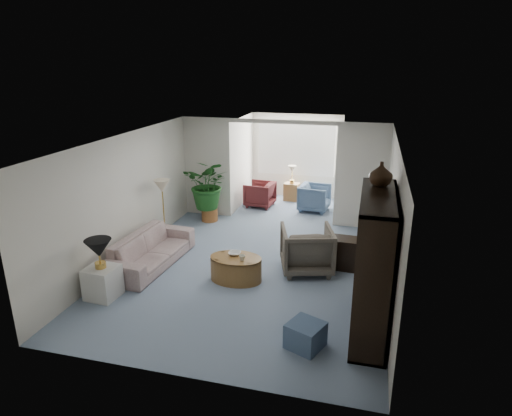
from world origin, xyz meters
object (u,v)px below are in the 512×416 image
(coffee_table, at_px, (236,269))
(coffee_bowl, at_px, (235,253))
(sofa, at_px, (151,250))
(cabinet_urn, at_px, (381,174))
(table_lamp, at_px, (98,248))
(plant_pot, at_px, (210,214))
(coffee_cup, at_px, (242,258))
(framed_picture, at_px, (392,198))
(entertainment_cabinet, at_px, (374,265))
(wingback_chair, at_px, (307,249))
(ottoman, at_px, (305,335))
(sunroom_chair_blue, at_px, (315,198))
(sunroom_chair_maroon, at_px, (260,194))
(floor_lamp, at_px, (162,186))
(end_table, at_px, (103,282))
(sunroom_table, at_px, (292,192))
(side_table_dark, at_px, (345,253))

(coffee_table, height_order, coffee_bowl, coffee_bowl)
(sofa, distance_m, cabinet_urn, 4.63)
(table_lamp, xyz_separation_m, coffee_bowl, (1.94, 1.25, -0.42))
(coffee_table, xyz_separation_m, plant_pot, (-1.57, 2.87, -0.07))
(sofa, relative_size, coffee_cup, 19.64)
(coffee_cup, bearing_deg, framed_picture, 7.47)
(entertainment_cabinet, xyz_separation_m, plant_pot, (-3.93, 3.82, -0.88))
(coffee_table, height_order, coffee_cup, coffee_cup)
(entertainment_cabinet, bearing_deg, wingback_chair, 125.48)
(coffee_table, bearing_deg, plant_pot, 118.66)
(ottoman, bearing_deg, sunroom_chair_blue, 96.32)
(framed_picture, relative_size, sunroom_chair_maroon, 0.67)
(entertainment_cabinet, xyz_separation_m, sunroom_chair_maroon, (-3.01, 5.27, -0.70))
(table_lamp, distance_m, floor_lamp, 2.59)
(end_table, relative_size, coffee_table, 0.57)
(wingback_chair, bearing_deg, sofa, -6.46)
(wingback_chair, relative_size, entertainment_cabinet, 0.46)
(coffee_bowl, xyz_separation_m, coffee_cup, (0.20, -0.20, 0.02))
(sofa, relative_size, plant_pot, 5.37)
(floor_lamp, height_order, sunroom_chair_blue, floor_lamp)
(coffee_table, xyz_separation_m, coffee_cup, (0.15, -0.10, 0.28))
(end_table, relative_size, ottoman, 1.20)
(end_table, height_order, coffee_bowl, end_table)
(table_lamp, bearing_deg, coffee_table, 30.07)
(coffee_bowl, bearing_deg, sunroom_table, 88.17)
(wingback_chair, bearing_deg, framed_picture, 144.51)
(sofa, bearing_deg, coffee_table, -92.58)
(floor_lamp, relative_size, cabinet_urn, 1.01)
(end_table, xyz_separation_m, coffee_bowl, (1.94, 1.25, 0.21))
(coffee_bowl, relative_size, sunroom_chair_maroon, 0.30)
(cabinet_urn, relative_size, sunroom_table, 0.71)
(sofa, bearing_deg, cabinet_urn, -95.17)
(floor_lamp, xyz_separation_m, ottoman, (3.60, -3.07, -1.07))
(plant_pot, bearing_deg, side_table_dark, -28.30)
(coffee_bowl, height_order, plant_pot, coffee_bowl)
(plant_pot, xyz_separation_m, sunroom_table, (1.68, 2.19, 0.09))
(sunroom_chair_maroon, bearing_deg, entertainment_cabinet, 35.71)
(floor_lamp, height_order, coffee_cup, floor_lamp)
(sofa, relative_size, sunroom_table, 4.27)
(coffee_cup, bearing_deg, sunroom_chair_blue, 80.88)
(table_lamp, relative_size, wingback_chair, 0.46)
(ottoman, bearing_deg, framed_picture, 60.23)
(coffee_cup, relative_size, sunroom_chair_maroon, 0.15)
(table_lamp, height_order, coffee_table, table_lamp)
(sunroom_chair_blue, bearing_deg, cabinet_urn, -156.47)
(table_lamp, bearing_deg, end_table, 0.00)
(coffee_cup, relative_size, sunroom_table, 0.22)
(table_lamp, distance_m, wingback_chair, 3.70)
(framed_picture, bearing_deg, end_table, -163.34)
(coffee_bowl, xyz_separation_m, entertainment_cabinet, (2.42, -1.05, 0.56))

